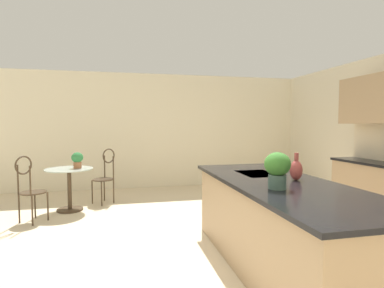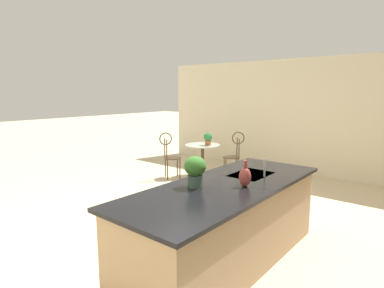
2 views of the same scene
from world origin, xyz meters
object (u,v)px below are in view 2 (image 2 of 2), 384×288
chair_near_window (234,152)px  vase_on_counter (245,176)px  chair_by_island (170,153)px  potted_plant_counter_near (195,169)px  bistro_table (203,157)px  potted_plant_on_table (208,138)px

chair_near_window → vase_on_counter: vase_on_counter is taller
chair_by_island → potted_plant_counter_near: bearing=47.7°
bistro_table → potted_plant_on_table: potted_plant_on_table is taller
potted_plant_counter_near → vase_on_counter: potted_plant_counter_near is taller
bistro_table → vase_on_counter: bearing=44.4°
bistro_table → chair_near_window: (-0.41, 0.58, 0.13)m
chair_by_island → potted_plant_on_table: 0.92m
bistro_table → chair_by_island: 0.76m
chair_by_island → vase_on_counter: (2.16, 3.17, 0.46)m
bistro_table → vase_on_counter: 3.89m
chair_by_island → potted_plant_counter_near: potted_plant_counter_near is taller
potted_plant_counter_near → potted_plant_on_table: bearing=-145.4°
chair_near_window → vase_on_counter: 3.83m
chair_by_island → potted_plant_on_table: (-0.60, 0.61, 0.33)m
vase_on_counter → bistro_table: bearing=-135.6°
potted_plant_on_table → potted_plant_counter_near: bearing=34.6°
chair_near_window → vase_on_counter: size_ratio=3.62×
potted_plant_on_table → vase_on_counter: bearing=42.7°
potted_plant_on_table → potted_plant_counter_near: potted_plant_counter_near is taller
potted_plant_counter_near → vase_on_counter: 0.54m
chair_near_window → chair_by_island: 1.45m
chair_near_window → chair_by_island: bearing=-46.5°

